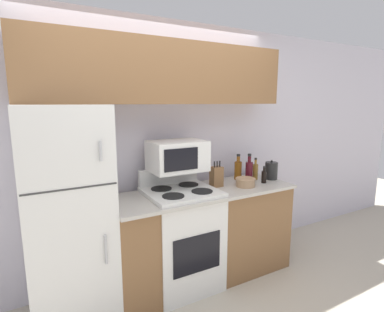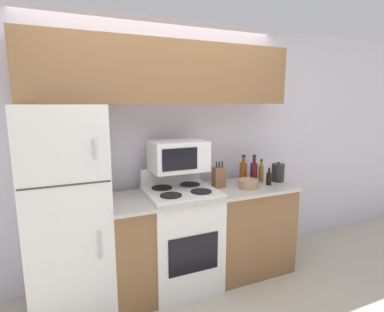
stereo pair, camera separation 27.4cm
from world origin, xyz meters
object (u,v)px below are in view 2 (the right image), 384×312
object	(u,v)px
refrigerator	(68,212)
bottle_wine_red	(254,172)
bottle_whiskey	(243,171)
bowl	(248,183)
bottle_vinegar	(261,173)
bottle_soy_sauce	(269,178)
microwave	(178,156)
knife_block	(219,177)
kettle	(278,172)
stove	(181,237)

from	to	relation	value
refrigerator	bottle_wine_red	xyz separation A→B (m)	(1.81, -0.01, 0.17)
refrigerator	bottle_whiskey	distance (m)	1.77
bowl	bottle_vinegar	xyz separation A→B (m)	(0.27, 0.16, 0.05)
bowl	bottle_soy_sauce	size ratio (longest dim) A/B	1.12
microwave	bottle_wine_red	xyz separation A→B (m)	(0.82, -0.06, -0.22)
bottle_vinegar	bottle_soy_sauce	world-z (taller)	bottle_vinegar
bottle_whiskey	bottle_wine_red	size ratio (longest dim) A/B	0.93
knife_block	bottle_whiskey	distance (m)	0.38
refrigerator	bottle_wine_red	world-z (taller)	refrigerator
bottle_whiskey	knife_block	bearing A→B (deg)	-161.86
bottle_wine_red	kettle	distance (m)	0.29
microwave	bottle_whiskey	world-z (taller)	microwave
stove	bowl	size ratio (longest dim) A/B	5.56
bottle_wine_red	bottle_soy_sauce	size ratio (longest dim) A/B	1.67
stove	bottle_soy_sauce	xyz separation A→B (m)	(0.93, -0.08, 0.50)
knife_block	bowl	xyz separation A→B (m)	(0.26, -0.14, -0.06)
microwave	bowl	distance (m)	0.75
bottle_whiskey	bottle_vinegar	bearing A→B (deg)	-30.80
kettle	microwave	bearing A→B (deg)	174.80
stove	bowl	distance (m)	0.83
stove	microwave	xyz separation A→B (m)	(0.01, 0.10, 0.77)
microwave	bottle_whiskey	size ratio (longest dim) A/B	1.84
knife_block	bottle_wine_red	bearing A→B (deg)	-1.50
refrigerator	bowl	distance (m)	1.66
refrigerator	knife_block	distance (m)	1.41
bowl	bottle_vinegar	size ratio (longest dim) A/B	0.84
knife_block	bottle_vinegar	xyz separation A→B (m)	(0.53, 0.02, -0.01)
bottle_whiskey	bottle_wine_red	world-z (taller)	bottle_wine_red
kettle	bottle_vinegar	bearing A→B (deg)	156.72
refrigerator	knife_block	bearing A→B (deg)	0.10
stove	kettle	xyz separation A→B (m)	(1.12, 0.00, 0.52)
bowl	bottle_vinegar	bearing A→B (deg)	31.47
bottle_whiskey	kettle	bearing A→B (deg)	-27.12
kettle	bowl	bearing A→B (deg)	-167.87
bottle_wine_red	bottle_whiskey	bearing A→B (deg)	109.22
bottle_wine_red	bottle_vinegar	size ratio (longest dim) A/B	1.25
knife_block	bottle_whiskey	size ratio (longest dim) A/B	0.93
bottle_vinegar	kettle	distance (m)	0.18
bottle_vinegar	kettle	size ratio (longest dim) A/B	1.13
refrigerator	knife_block	size ratio (longest dim) A/B	6.68
refrigerator	bowl	bearing A→B (deg)	-4.84
refrigerator	stove	size ratio (longest dim) A/B	1.56
refrigerator	knife_block	xyz separation A→B (m)	(1.40, 0.00, 0.15)
microwave	bowl	bearing A→B (deg)	-16.21
knife_block	stove	bearing A→B (deg)	-173.28
microwave	knife_block	world-z (taller)	microwave
stove	bottle_soy_sauce	bearing A→B (deg)	-5.00
knife_block	bottle_whiskey	world-z (taller)	bottle_whiskey
bottle_wine_red	bottle_vinegar	bearing A→B (deg)	15.84
bottle_wine_red	bottle_soy_sauce	world-z (taller)	bottle_wine_red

